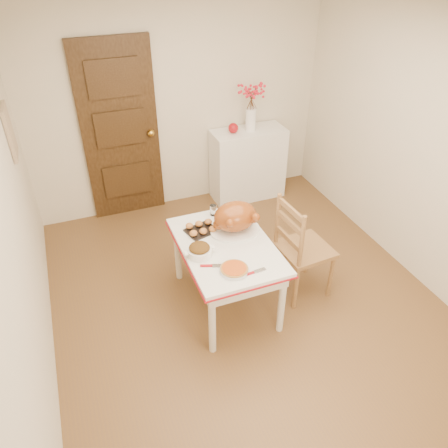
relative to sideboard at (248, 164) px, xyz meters
name	(u,v)px	position (x,y,z in m)	size (l,w,h in m)	color
floor	(245,299)	(-0.80, -1.78, -0.45)	(3.50, 4.00, 0.00)	brown
ceiling	(255,15)	(-0.80, -1.78, 2.05)	(3.50, 4.00, 0.00)	white
wall_back	(178,105)	(-0.80, 0.22, 0.80)	(3.50, 0.00, 2.50)	beige
wall_front	(428,390)	(-0.80, -3.78, 0.80)	(3.50, 0.00, 2.50)	beige
wall_left	(14,231)	(-2.55, -1.78, 0.80)	(0.00, 4.00, 2.50)	beige
wall_right	(423,151)	(0.95, -1.78, 0.80)	(0.00, 4.00, 2.50)	beige
door_back	(121,133)	(-1.50, 0.19, 0.58)	(0.85, 0.06, 2.06)	black
photo_board	(10,132)	(-2.53, -0.58, 1.05)	(0.03, 0.35, 0.45)	tan
sideboard	(248,164)	(0.00, 0.00, 0.00)	(0.91, 0.40, 0.91)	white
kitchen_table	(226,274)	(-0.98, -1.75, -0.11)	(0.79, 1.15, 0.69)	silver
chair_oak	(305,247)	(-0.24, -1.84, 0.06)	(0.45, 0.45, 1.03)	olive
berry_vase	(251,108)	(0.02, 0.00, 0.73)	(0.29, 0.29, 0.56)	white
apple	(233,128)	(-0.21, 0.00, 0.51)	(0.12, 0.12, 0.12)	maroon
turkey_platter	(235,218)	(-0.84, -1.60, 0.38)	(0.46, 0.37, 0.29)	brown
pumpkin_pie	(234,269)	(-1.05, -2.11, 0.26)	(0.23, 0.23, 0.05)	#B54611
stuffing_dish	(199,250)	(-1.24, -1.81, 0.28)	(0.26, 0.21, 0.10)	#5B3C0F
rolls_tray	(201,228)	(-1.12, -1.49, 0.27)	(0.26, 0.20, 0.07)	#A7662A
pie_server	(255,272)	(-0.91, -2.18, 0.24)	(0.20, 0.06, 0.01)	silver
carving_knife	(217,266)	(-1.16, -2.00, 0.24)	(0.28, 0.07, 0.01)	silver
drinking_glass	(213,210)	(-0.93, -1.27, 0.29)	(0.06, 0.06, 0.11)	white
shaker_pair	(233,210)	(-0.75, -1.33, 0.28)	(0.09, 0.04, 0.09)	white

